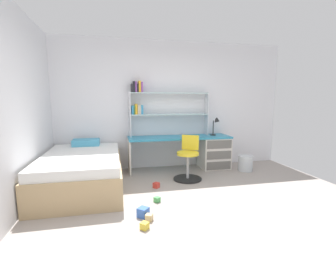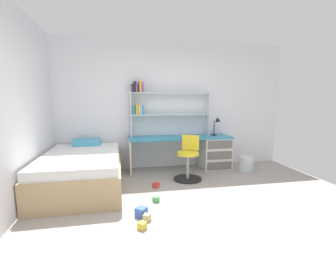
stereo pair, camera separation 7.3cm
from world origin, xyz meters
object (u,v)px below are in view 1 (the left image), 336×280
bookshelf_hutch (158,104)px  toy_block_green_0 (157,200)px  desk_lamp (217,124)px  toy_block_red_4 (156,185)px  toy_block_yellow_3 (145,226)px  waste_bin (245,163)px  bed_platform (82,171)px  toy_block_blue_1 (143,212)px  toy_block_natural_2 (149,217)px  desk (205,150)px  swivel_chair (188,162)px

bookshelf_hutch → toy_block_green_0: (-0.33, -1.75, -1.34)m
desk_lamp → toy_block_red_4: 2.00m
bookshelf_hutch → toy_block_yellow_3: size_ratio=20.70×
waste_bin → toy_block_yellow_3: bearing=-140.8°
desk_lamp → toy_block_green_0: bearing=-135.1°
desk_lamp → toy_block_red_4: bearing=-146.4°
waste_bin → toy_block_yellow_3: size_ratio=3.92×
bed_platform → toy_block_red_4: bed_platform is taller
toy_block_red_4 → bookshelf_hutch: bearing=78.5°
toy_block_blue_1 → toy_block_green_0: bearing=59.0°
desk_lamp → toy_block_red_4: desk_lamp is taller
bed_platform → toy_block_natural_2: bed_platform is taller
desk → toy_block_blue_1: desk is taller
toy_block_blue_1 → bookshelf_hutch: bearing=75.1°
desk → desk_lamp: desk_lamp is taller
waste_bin → toy_block_red_4: size_ratio=3.56×
toy_block_green_0 → toy_block_yellow_3: 0.77m
bookshelf_hutch → toy_block_natural_2: 2.69m
bed_platform → toy_block_natural_2: (0.92, -1.37, -0.25)m
toy_block_green_0 → toy_block_natural_2: toy_block_natural_2 is taller
desk → waste_bin: size_ratio=6.72×
desk → bookshelf_hutch: (-1.00, 0.18, 0.98)m
toy_block_natural_2 → bed_platform: bearing=123.8°
bed_platform → waste_bin: 3.20m
bookshelf_hutch → waste_bin: bearing=-17.9°
desk_lamp → bed_platform: 2.85m
desk_lamp → toy_block_yellow_3: 3.07m
desk_lamp → waste_bin: 1.02m
desk_lamp → swivel_chair: bearing=-141.7°
desk → desk_lamp: (0.24, -0.01, 0.57)m
toy_block_yellow_3 → toy_block_red_4: (0.36, 1.30, 0.00)m
desk_lamp → toy_block_blue_1: (-1.82, -1.98, -0.90)m
desk → toy_block_red_4: (-1.24, -1.00, -0.35)m
swivel_chair → bed_platform: swivel_chair is taller
toy_block_green_0 → desk: bearing=50.0°
desk_lamp → toy_block_yellow_3: bearing=-128.8°
waste_bin → toy_block_yellow_3: 3.02m
toy_block_red_4 → desk_lamp: bearing=33.6°
toy_block_yellow_3 → toy_block_red_4: 1.34m
desk_lamp → swivel_chair: (-0.83, -0.65, -0.64)m
toy_block_green_0 → toy_block_red_4: 0.59m
swivel_chair → toy_block_green_0: (-0.74, -0.91, -0.29)m
toy_block_blue_1 → toy_block_red_4: (0.34, 0.99, -0.02)m
swivel_chair → toy_block_natural_2: bearing=-122.9°
swivel_chair → toy_block_green_0: swivel_chair is taller
bookshelf_hutch → waste_bin: (1.75, -0.56, -1.22)m
toy_block_green_0 → toy_block_natural_2: (-0.19, -0.53, 0.00)m
waste_bin → toy_block_green_0: bearing=-150.1°
waste_bin → toy_block_blue_1: 2.82m
desk_lamp → bookshelf_hutch: bearing=171.4°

